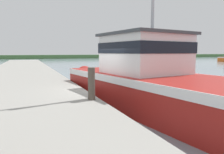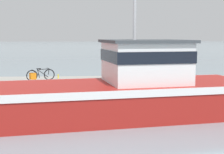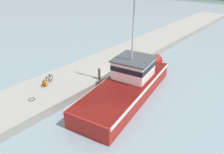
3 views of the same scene
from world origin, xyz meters
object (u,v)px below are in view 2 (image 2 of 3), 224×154
Objects in this scene: mooring_post at (107,77)px; water_bottle_by_bike at (58,76)px; bicycle_touring at (38,75)px; fishing_boat_main at (124,90)px.

mooring_post is 4.35× the size of water_bottle_by_bike.
mooring_post is 4.89m from water_bottle_by_bike.
bicycle_touring is at bearing -127.49° from mooring_post.
water_bottle_by_bike is at bearing 110.39° from bicycle_touring.
bicycle_touring is 6.14× the size of water_bottle_by_bike.
fishing_boat_main reaches higher than water_bottle_by_bike.
bicycle_touring is 1.49m from water_bottle_by_bike.
fishing_boat_main is 3.10m from mooring_post.
mooring_post reaches higher than water_bottle_by_bike.
fishing_boat_main is 12.85× the size of mooring_post.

